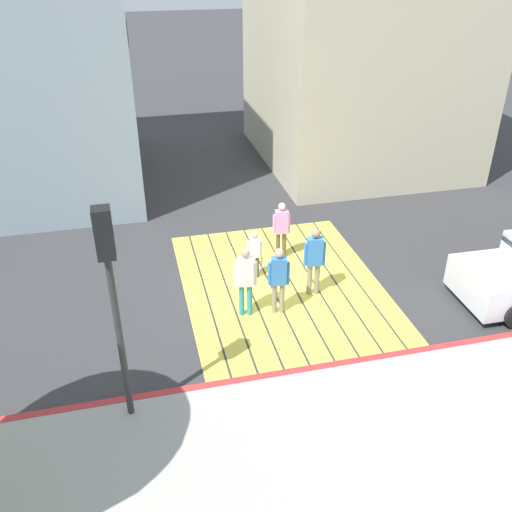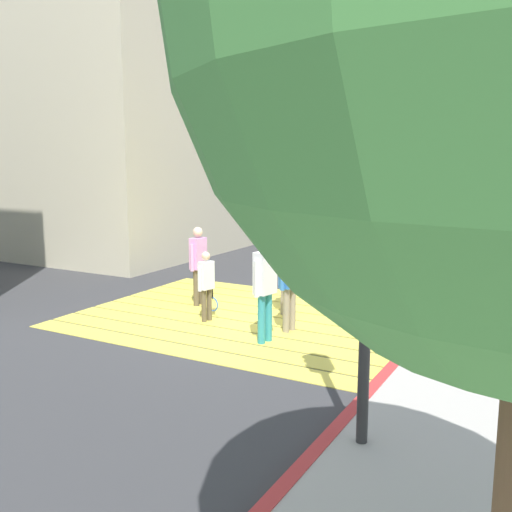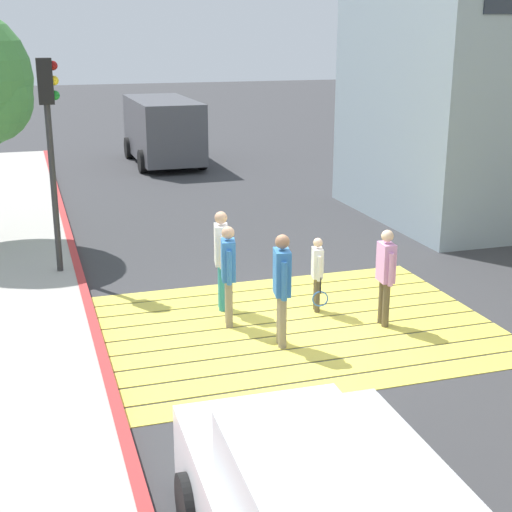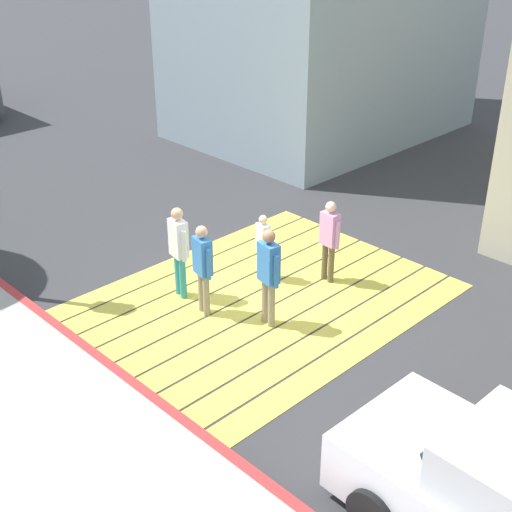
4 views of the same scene
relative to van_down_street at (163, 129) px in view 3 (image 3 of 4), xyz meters
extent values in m
plane|color=#38383A|center=(-0.85, -16.30, -1.28)|extent=(120.00, 120.00, 0.00)
cube|color=#EAD64C|center=(-0.85, -18.50, -1.27)|extent=(6.40, 0.50, 0.01)
cube|color=#EAD64C|center=(-0.85, -17.95, -1.27)|extent=(6.40, 0.50, 0.01)
cube|color=#EAD64C|center=(-0.85, -17.40, -1.27)|extent=(6.40, 0.50, 0.01)
cube|color=#EAD64C|center=(-0.85, -16.85, -1.27)|extent=(6.40, 0.50, 0.01)
cube|color=#EAD64C|center=(-0.85, -16.30, -1.27)|extent=(6.40, 0.50, 0.01)
cube|color=#EAD64C|center=(-0.85, -15.75, -1.27)|extent=(6.40, 0.50, 0.01)
cube|color=#EAD64C|center=(-0.85, -15.20, -1.27)|extent=(6.40, 0.50, 0.01)
cube|color=#EAD64C|center=(-0.85, -14.65, -1.27)|extent=(6.40, 0.50, 0.01)
cube|color=#EAD64C|center=(-0.85, -14.10, -1.27)|extent=(6.40, 0.50, 0.01)
cube|color=#BC3333|center=(-4.10, -16.30, -1.21)|extent=(0.16, 40.00, 0.13)
cube|color=silver|center=(-2.85, -22.46, -0.01)|extent=(1.57, 2.10, 0.60)
cube|color=#1E2833|center=(-2.83, -21.54, -0.07)|extent=(1.48, 0.36, 0.49)
cylinder|color=black|center=(-1.94, -21.00, -0.95)|extent=(0.23, 0.66, 0.66)
cylinder|color=black|center=(-3.70, -20.96, -0.95)|extent=(0.23, 0.66, 0.66)
cube|color=#4C4C51|center=(0.00, 0.01, 0.02)|extent=(2.13, 5.21, 2.10)
cube|color=#19232D|center=(0.01, -2.55, 0.39)|extent=(1.89, 0.07, 0.70)
cylinder|color=black|center=(-1.04, -1.61, -0.88)|extent=(0.26, 0.80, 0.80)
cylinder|color=black|center=(1.06, -1.60, -0.88)|extent=(0.26, 0.80, 0.80)
cylinder|color=black|center=(-1.06, 1.61, -0.88)|extent=(0.26, 0.80, 0.80)
cylinder|color=black|center=(1.04, 1.63, -0.88)|extent=(0.26, 0.80, 0.80)
cylinder|color=#2D2D2D|center=(-4.45, -12.38, 0.42)|extent=(0.12, 0.12, 3.40)
cube|color=black|center=(-4.45, -12.38, 2.54)|extent=(0.28, 0.28, 0.84)
sphere|color=maroon|center=(-4.29, -12.38, 2.82)|extent=(0.18, 0.18, 0.18)
sphere|color=yellow|center=(-4.29, -12.38, 2.55)|extent=(0.18, 0.18, 0.18)
sphere|color=#188429|center=(-4.29, -12.38, 2.28)|extent=(0.18, 0.18, 0.18)
cylinder|color=brown|center=(0.54, -16.57, -0.89)|extent=(0.12, 0.12, 0.78)
cylinder|color=brown|center=(0.53, -16.74, -0.89)|extent=(0.12, 0.12, 0.78)
cube|color=#D18CC6|center=(0.54, -16.65, -0.17)|extent=(0.23, 0.35, 0.65)
sphere|color=beige|center=(0.54, -16.65, 0.27)|extent=(0.20, 0.20, 0.20)
cylinder|color=#D18CC6|center=(0.55, -16.45, -0.24)|extent=(0.08, 0.08, 0.55)
cylinder|color=#D18CC6|center=(0.53, -16.85, -0.24)|extent=(0.08, 0.08, 0.55)
cylinder|color=gray|center=(-1.90, -15.80, -0.87)|extent=(0.12, 0.12, 0.81)
cylinder|color=gray|center=(-1.94, -15.98, -0.87)|extent=(0.12, 0.12, 0.81)
cube|color=#3372BF|center=(-1.92, -15.89, -0.13)|extent=(0.29, 0.39, 0.67)
sphere|color=tan|center=(-1.92, -15.89, 0.33)|extent=(0.21, 0.21, 0.21)
cylinder|color=#3372BF|center=(-1.88, -15.69, -0.20)|extent=(0.09, 0.09, 0.57)
cylinder|color=#3372BF|center=(-1.96, -16.09, -0.20)|extent=(0.09, 0.09, 0.57)
cylinder|color=teal|center=(-1.82, -15.04, -0.86)|extent=(0.13, 0.13, 0.84)
cylinder|color=teal|center=(-1.85, -15.22, -0.86)|extent=(0.13, 0.13, 0.84)
cube|color=white|center=(-1.84, -15.13, -0.09)|extent=(0.29, 0.40, 0.70)
sphere|color=tan|center=(-1.84, -15.13, 0.39)|extent=(0.22, 0.22, 0.22)
cylinder|color=white|center=(-1.80, -14.92, -0.16)|extent=(0.09, 0.09, 0.59)
cylinder|color=white|center=(-1.88, -15.34, -0.16)|extent=(0.09, 0.09, 0.59)
cylinder|color=gray|center=(-1.35, -16.84, -0.85)|extent=(0.13, 0.13, 0.85)
cylinder|color=gray|center=(-1.38, -17.02, -0.85)|extent=(0.13, 0.13, 0.85)
cube|color=#3372BF|center=(-1.36, -16.93, -0.07)|extent=(0.29, 0.41, 0.71)
sphere|color=#9E7051|center=(-1.36, -16.93, 0.41)|extent=(0.22, 0.22, 0.22)
cylinder|color=#3372BF|center=(-1.32, -16.72, -0.14)|extent=(0.09, 0.09, 0.60)
cylinder|color=#3372BF|center=(-1.40, -17.14, -0.14)|extent=(0.09, 0.09, 0.60)
cylinder|color=brown|center=(-0.27, -15.65, -0.96)|extent=(0.09, 0.09, 0.63)
cylinder|color=brown|center=(-0.30, -15.79, -0.96)|extent=(0.09, 0.09, 0.63)
cube|color=white|center=(-0.28, -15.72, -0.39)|extent=(0.22, 0.30, 0.52)
sphere|color=beige|center=(-0.28, -15.72, -0.02)|extent=(0.16, 0.16, 0.16)
cylinder|color=white|center=(-0.25, -15.56, -0.44)|extent=(0.07, 0.07, 0.44)
cylinder|color=white|center=(-0.32, -15.88, -0.44)|extent=(0.07, 0.07, 0.44)
cylinder|color=black|center=(-0.29, -15.91, -0.74)|extent=(0.03, 0.03, 0.28)
torus|color=blue|center=(-0.29, -15.91, -0.98)|extent=(0.28, 0.08, 0.28)
camera|label=1|loc=(-12.23, -12.86, 6.45)|focal=39.17mm
camera|label=2|loc=(-6.23, -6.87, 1.79)|focal=40.88mm
camera|label=3|loc=(-4.95, -26.97, 3.44)|focal=51.88mm
camera|label=4|loc=(-8.78, -24.20, 5.48)|focal=49.71mm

